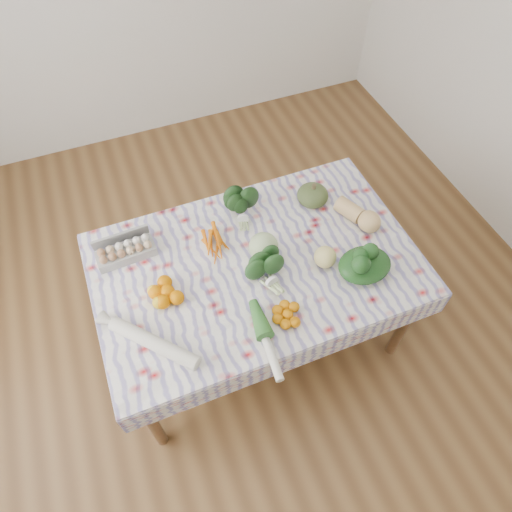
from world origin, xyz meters
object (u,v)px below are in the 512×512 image
at_px(dining_table, 256,272).
at_px(cabbage, 264,247).
at_px(egg_carton, 126,252).
at_px(kabocha_squash, 313,195).
at_px(grapefruit, 325,257).
at_px(butternut_squash, 359,214).

distance_m(dining_table, cabbage, 0.17).
relative_size(egg_carton, kabocha_squash, 1.70).
xyz_separation_m(cabbage, grapefruit, (0.27, -0.16, -0.02)).
bearing_deg(dining_table, grapefruit, -22.70).
relative_size(dining_table, grapefruit, 13.94).
bearing_deg(dining_table, egg_carton, 155.03).
height_order(kabocha_squash, cabbage, cabbage).
xyz_separation_m(kabocha_squash, butternut_squash, (0.17, -0.22, 0.00)).
xyz_separation_m(dining_table, grapefruit, (0.32, -0.13, 0.14)).
relative_size(dining_table, kabocha_squash, 9.03).
distance_m(kabocha_squash, cabbage, 0.47).
bearing_deg(grapefruit, egg_carton, 155.81).
relative_size(egg_carton, butternut_squash, 1.14).
distance_m(cabbage, grapefruit, 0.32).
distance_m(dining_table, egg_carton, 0.68).
bearing_deg(cabbage, grapefruit, -31.02).
height_order(cabbage, grapefruit, cabbage).
distance_m(kabocha_squash, grapefruit, 0.43).
bearing_deg(egg_carton, butternut_squash, -13.30).
xyz_separation_m(dining_table, kabocha_squash, (0.45, 0.27, 0.14)).
bearing_deg(butternut_squash, cabbage, 158.96).
relative_size(dining_table, cabbage, 10.52).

